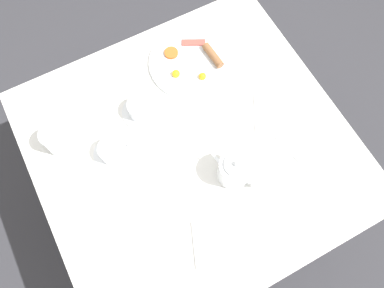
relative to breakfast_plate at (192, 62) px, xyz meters
name	(u,v)px	position (x,y,z in m)	size (l,w,h in m)	color
ground_plane	(192,196)	(-0.29, 0.15, -0.77)	(8.00, 8.00, 0.00)	#333338
table	(192,153)	(-0.29, 0.15, -0.08)	(1.00, 1.04, 0.76)	white
breakfast_plate	(192,62)	(0.00, 0.00, 0.00)	(0.31, 0.31, 0.04)	white
teapot_near	(235,170)	(-0.44, 0.08, 0.04)	(0.18, 0.11, 0.12)	white
teacup_with_saucer_left	(141,109)	(-0.09, 0.25, 0.02)	(0.14, 0.14, 0.06)	white
teacup_with_saucer_right	(113,152)	(-0.19, 0.40, 0.02)	(0.14, 0.14, 0.06)	white
water_glass_tall	(56,140)	(-0.08, 0.55, 0.04)	(0.08, 0.08, 0.10)	white
napkin_folded	(213,243)	(-0.60, 0.25, 0.00)	(0.18, 0.16, 0.01)	white
fork_by_plate	(292,153)	(-0.47, -0.13, -0.01)	(0.16, 0.04, 0.00)	silver
knife_by_plate	(256,107)	(-0.27, -0.11, -0.01)	(0.19, 0.12, 0.00)	silver
spoon_for_tea	(97,103)	(0.01, 0.38, -0.01)	(0.10, 0.12, 0.00)	silver
fork_spare	(111,257)	(-0.49, 0.54, -0.01)	(0.17, 0.04, 0.00)	silver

